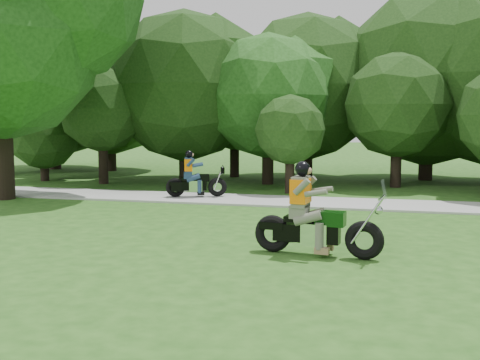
# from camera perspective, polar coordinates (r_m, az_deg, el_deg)

# --- Properties ---
(ground) EXTENTS (100.00, 100.00, 0.00)m
(ground) POSITION_cam_1_polar(r_m,az_deg,el_deg) (10.29, 6.13, -8.69)
(ground) COLOR #235017
(ground) RESTS_ON ground
(walkway) EXTENTS (60.00, 2.20, 0.06)m
(walkway) POSITION_cam_1_polar(r_m,az_deg,el_deg) (18.09, 9.83, -2.20)
(walkway) COLOR #989893
(walkway) RESTS_ON ground
(tree_line) EXTENTS (39.74, 11.93, 7.74)m
(tree_line) POSITION_cam_1_polar(r_m,az_deg,el_deg) (24.45, 13.22, 8.60)
(tree_line) COLOR black
(tree_line) RESTS_ON ground
(big_tree_west) EXTENTS (8.64, 6.56, 9.96)m
(big_tree_west) POSITION_cam_1_polar(r_m,az_deg,el_deg) (20.77, -21.59, 14.39)
(big_tree_west) COLOR black
(big_tree_west) RESTS_ON ground
(chopper_motorcycle) EXTENTS (2.49, 0.76, 1.78)m
(chopper_motorcycle) POSITION_cam_1_polar(r_m,az_deg,el_deg) (11.39, 6.76, -3.87)
(chopper_motorcycle) COLOR black
(chopper_motorcycle) RESTS_ON ground
(touring_motorcycle) EXTENTS (1.88, 1.04, 1.48)m
(touring_motorcycle) POSITION_cam_1_polar(r_m,az_deg,el_deg) (19.06, -4.52, 0.01)
(touring_motorcycle) COLOR black
(touring_motorcycle) RESTS_ON walkway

